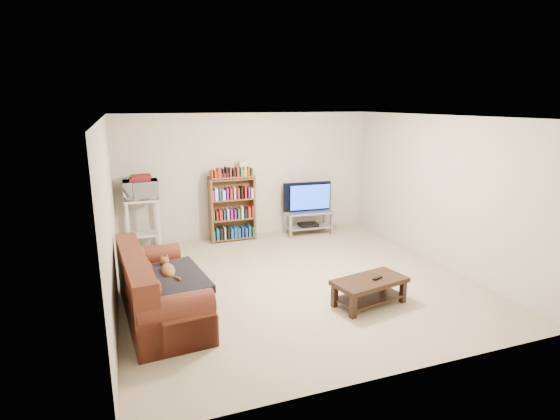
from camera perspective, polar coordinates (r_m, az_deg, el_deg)
name	(u,v)px	position (r m, az deg, el deg)	size (l,w,h in m)	color
floor	(295,280)	(6.62, 2.01, -9.15)	(5.00, 5.00, 0.00)	#C5AF92
ceiling	(297,117)	(6.10, 2.21, 12.08)	(5.00, 5.00, 0.00)	white
wall_back	(248,175)	(8.58, -4.14, 4.52)	(5.00, 5.00, 0.00)	beige
wall_front	(398,260)	(4.13, 15.20, -6.29)	(5.00, 5.00, 0.00)	beige
wall_left	(110,217)	(5.83, -21.37, -0.90)	(5.00, 5.00, 0.00)	beige
wall_right	(439,191)	(7.53, 20.06, 2.40)	(5.00, 5.00, 0.00)	beige
sofa	(156,294)	(5.66, -15.93, -10.53)	(1.02, 2.04, 0.84)	#5D2518
blanket	(171,280)	(5.48, -14.01, -8.89)	(0.76, 0.98, 0.10)	black
cat	(168,271)	(5.63, -14.40, -7.66)	(0.21, 0.54, 0.16)	brown
coffee_table	(369,287)	(5.91, 11.60, -9.81)	(1.05, 0.67, 0.35)	black
remote	(377,278)	(5.89, 12.60, -8.67)	(0.16, 0.04, 0.02)	black
tv_stand	(308,219)	(8.80, 3.73, -1.12)	(0.95, 0.47, 0.47)	#999EA3
television	(309,197)	(8.69, 3.77, 1.67)	(1.00, 0.13, 0.58)	black
dvd_player	(308,225)	(8.83, 3.72, -1.92)	(0.37, 0.26, 0.06)	black
bookshelf	(232,208)	(8.35, -6.25, 0.32)	(0.87, 0.28, 1.25)	brown
shelf_clutter	(236,170)	(8.25, -5.74, 5.20)	(0.64, 0.20, 0.28)	silver
microwave_stand	(143,217)	(8.10, -17.48, -0.94)	(0.60, 0.43, 0.95)	silver
microwave	(141,190)	(7.99, -17.74, 2.56)	(0.59, 0.40, 0.32)	silver
game_boxes	(140,179)	(7.96, -17.84, 3.88)	(0.35, 0.30, 0.05)	maroon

